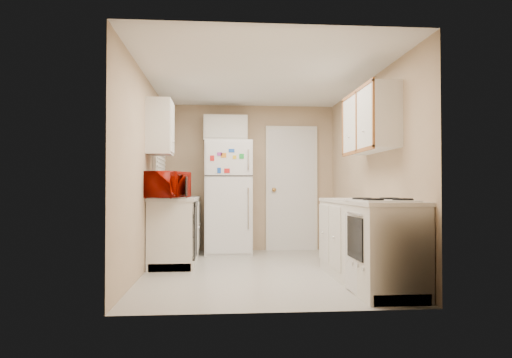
{
  "coord_description": "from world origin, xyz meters",
  "views": [
    {
      "loc": [
        -0.48,
        -5.65,
        1.02
      ],
      "look_at": [
        0.0,
        0.5,
        1.15
      ],
      "focal_mm": 32.0,
      "sensor_mm": 36.0,
      "label": 1
    }
  ],
  "objects": [
    {
      "name": "wall_back",
      "position": [
        0.0,
        1.9,
        1.2
      ],
      "size": [
        2.8,
        2.8,
        0.0
      ],
      "primitive_type": "plane",
      "color": "tan",
      "rests_on": "floor"
    },
    {
      "name": "interior_door",
      "position": [
        0.7,
        1.86,
        1.02
      ],
      "size": [
        0.86,
        0.06,
        2.08
      ],
      "primitive_type": "cube",
      "color": "silver",
      "rests_on": "floor"
    },
    {
      "name": "left_counter",
      "position": [
        -1.1,
        0.9,
        0.45
      ],
      "size": [
        0.6,
        1.8,
        0.9
      ],
      "primitive_type": "cube",
      "color": "silver",
      "rests_on": "floor"
    },
    {
      "name": "right_counter",
      "position": [
        1.1,
        -0.8,
        0.45
      ],
      "size": [
        0.6,
        2.0,
        0.9
      ],
      "primitive_type": "cube",
      "color": "silver",
      "rests_on": "floor"
    },
    {
      "name": "floor",
      "position": [
        0.0,
        0.0,
        0.0
      ],
      "size": [
        3.8,
        3.8,
        0.0
      ],
      "primitive_type": "plane",
      "color": "beige",
      "rests_on": "ground"
    },
    {
      "name": "soap_bottle",
      "position": [
        -1.15,
        1.49,
        1.0
      ],
      "size": [
        0.1,
        0.1,
        0.17
      ],
      "primitive_type": "imported",
      "rotation": [
        0.0,
        0.0,
        -0.33
      ],
      "color": "silver",
      "rests_on": "left_counter"
    },
    {
      "name": "window_blinds",
      "position": [
        -1.36,
        1.05,
        1.6
      ],
      "size": [
        0.1,
        0.98,
        1.08
      ],
      "primitive_type": "cube",
      "color": "silver",
      "rests_on": "wall_left"
    },
    {
      "name": "refrigerator",
      "position": [
        -0.35,
        1.57,
        0.88
      ],
      "size": [
        0.73,
        0.71,
        1.76
      ],
      "primitive_type": "cube",
      "rotation": [
        0.0,
        0.0,
        -0.01
      ],
      "color": "silver",
      "rests_on": "floor"
    },
    {
      "name": "wall_left",
      "position": [
        -1.4,
        0.0,
        1.2
      ],
      "size": [
        3.8,
        3.8,
        0.0
      ],
      "primitive_type": "plane",
      "color": "tan",
      "rests_on": "floor"
    },
    {
      "name": "microwave",
      "position": [
        -1.15,
        0.12,
        1.05
      ],
      "size": [
        0.67,
        0.51,
        0.4
      ],
      "primitive_type": "imported",
      "rotation": [
        0.0,
        0.0,
        1.25
      ],
      "color": "#7A0800",
      "rests_on": "left_counter"
    },
    {
      "name": "wall_front",
      "position": [
        0.0,
        -1.9,
        1.2
      ],
      "size": [
        2.8,
        2.8,
        0.0
      ],
      "primitive_type": "plane",
      "color": "tan",
      "rests_on": "floor"
    },
    {
      "name": "upper_cabinet_right",
      "position": [
        1.25,
        -0.5,
        1.8
      ],
      "size": [
        0.3,
        1.2,
        0.7
      ],
      "primitive_type": "cube",
      "color": "silver",
      "rests_on": "wall_right"
    },
    {
      "name": "sink",
      "position": [
        -1.1,
        1.05,
        0.86
      ],
      "size": [
        0.54,
        0.74,
        0.16
      ],
      "primitive_type": "cube",
      "color": "gray",
      "rests_on": "left_counter"
    },
    {
      "name": "wall_right",
      "position": [
        1.4,
        0.0,
        1.2
      ],
      "size": [
        3.8,
        3.8,
        0.0
      ],
      "primitive_type": "plane",
      "color": "tan",
      "rests_on": "floor"
    },
    {
      "name": "upper_cabinet_left",
      "position": [
        -1.25,
        0.22,
        1.8
      ],
      "size": [
        0.3,
        0.45,
        0.7
      ],
      "primitive_type": "cube",
      "color": "silver",
      "rests_on": "wall_left"
    },
    {
      "name": "cabinet_over_fridge",
      "position": [
        -0.4,
        1.75,
        2.0
      ],
      "size": [
        0.7,
        0.3,
        0.4
      ],
      "primitive_type": "cube",
      "color": "silver",
      "rests_on": "wall_back"
    },
    {
      "name": "stove",
      "position": [
        1.07,
        -1.37,
        0.39
      ],
      "size": [
        0.55,
        0.66,
        0.78
      ],
      "primitive_type": "cube",
      "rotation": [
        0.0,
        0.0,
        0.05
      ],
      "color": "silver",
      "rests_on": "floor"
    },
    {
      "name": "ceiling",
      "position": [
        0.0,
        0.0,
        2.4
      ],
      "size": [
        3.8,
        3.8,
        0.0
      ],
      "primitive_type": "plane",
      "color": "white",
      "rests_on": "floor"
    },
    {
      "name": "dishwasher",
      "position": [
        -0.81,
        0.3,
        0.49
      ],
      "size": [
        0.03,
        0.58,
        0.72
      ],
      "primitive_type": "cube",
      "color": "black",
      "rests_on": "floor"
    }
  ]
}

